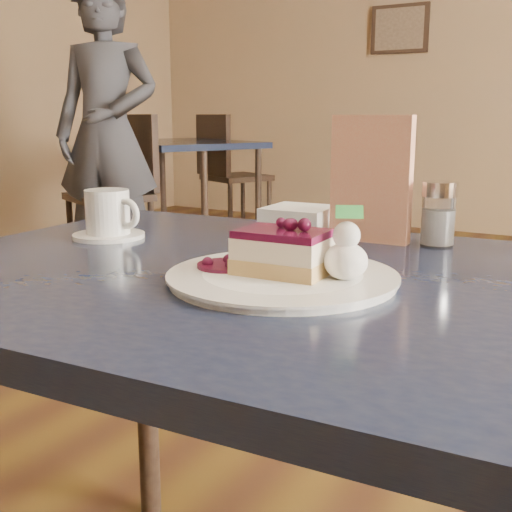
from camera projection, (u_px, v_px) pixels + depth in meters
The scene contains 11 objects.
main_table at pixel (297, 327), 0.93m from camera, with size 1.26×0.88×0.76m.
dessert_plate at pixel (282, 278), 0.87m from camera, with size 0.31×0.31×0.01m, color white.
cheesecake_slice at pixel (283, 252), 0.86m from camera, with size 0.13×0.09×0.06m.
whipped_cream at pixel (346, 261), 0.83m from camera, with size 0.06×0.06×0.05m.
berry_sauce at pixel (226, 266), 0.90m from camera, with size 0.08×0.08×0.01m, color #3E0720.
coffee_set at pixel (109, 216), 1.18m from camera, with size 0.14×0.13×0.09m.
menu_card at pixel (371, 179), 1.13m from camera, with size 0.14×0.03×0.22m, color #D6B58B.
sugar_shaker at pixel (438, 213), 1.11m from camera, with size 0.06×0.06×0.11m.
napkin_stack at pixel (299, 220), 1.23m from camera, with size 0.12×0.12×0.05m, color white.
bg_table_far_left at pixel (183, 241), 4.75m from camera, with size 1.32×1.94×1.29m.
patron at pixel (107, 134), 3.80m from camera, with size 0.64×0.42×1.74m, color #2F3037.
Camera 1 is at (0.40, -0.59, 0.98)m, focal length 45.00 mm.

